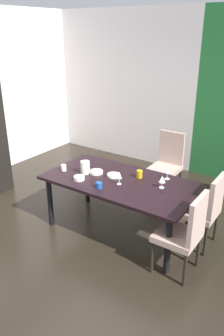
{
  "coord_description": "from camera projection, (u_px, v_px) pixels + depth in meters",
  "views": [
    {
      "loc": [
        2.29,
        -2.73,
        2.49
      ],
      "look_at": [
        0.11,
        0.47,
        0.85
      ],
      "focal_mm": 35.0,
      "sensor_mm": 36.0,
      "label": 1
    }
  ],
  "objects": [
    {
      "name": "cup_near_shelf",
      "position": [
        99.0,
        185.0,
        3.89
      ],
      "size": [
        0.08,
        0.08,
        0.07
      ],
      "primitive_type": "cylinder",
      "color": "#19479B",
      "rests_on": "dining_table"
    },
    {
      "name": "cup_center",
      "position": [
        139.0,
        174.0,
        4.16
      ],
      "size": [
        0.08,
        0.08,
        0.1
      ],
      "primitive_type": "cylinder",
      "color": "#BA9313",
      "rests_on": "dining_table"
    },
    {
      "name": "chair_right_near",
      "position": [
        185.0,
        231.0,
        3.44
      ],
      "size": [
        0.44,
        0.44,
        0.97
      ],
      "rotation": [
        0.0,
        0.0,
        1.57
      ],
      "color": "tan",
      "rests_on": "ground_plane"
    },
    {
      "name": "wine_glass_front",
      "position": [
        119.0,
        175.0,
        3.96
      ],
      "size": [
        0.06,
        0.06,
        0.17
      ],
      "color": "silver",
      "rests_on": "dining_table"
    },
    {
      "name": "dining_table",
      "position": [
        121.0,
        186.0,
        4.14
      ],
      "size": [
        1.94,
        1.01,
        0.74
      ],
      "color": "black",
      "rests_on": "ground_plane"
    },
    {
      "name": "pitcher_south",
      "position": [
        85.0,
        167.0,
        4.27
      ],
      "size": [
        0.13,
        0.12,
        0.17
      ],
      "color": "silver",
      "rests_on": "dining_table"
    },
    {
      "name": "ground_plane",
      "position": [
        85.0,
        239.0,
        4.23
      ],
      "size": [
        5.7,
        5.85,
        0.02
      ],
      "primitive_type": "cube",
      "color": "black"
    },
    {
      "name": "serving_bowl_west",
      "position": [
        113.0,
        175.0,
        4.2
      ],
      "size": [
        0.16,
        0.16,
        0.04
      ],
      "primitive_type": "cylinder",
      "color": "white",
      "rests_on": "dining_table"
    },
    {
      "name": "cup_right",
      "position": [
        64.0,
        168.0,
        4.37
      ],
      "size": [
        0.07,
        0.07,
        0.09
      ],
      "primitive_type": "cylinder",
      "color": "white",
      "rests_on": "dining_table"
    },
    {
      "name": "wine_glass_corner",
      "position": [
        162.0,
        179.0,
        3.87
      ],
      "size": [
        0.08,
        0.08,
        0.16
      ],
      "color": "silver",
      "rests_on": "dining_table"
    },
    {
      "name": "serving_bowl_north",
      "position": [
        79.0,
        178.0,
        4.11
      ],
      "size": [
        0.14,
        0.14,
        0.05
      ],
      "primitive_type": "cylinder",
      "color": "silver",
      "rests_on": "dining_table"
    },
    {
      "name": "serving_bowl_east",
      "position": [
        96.0,
        172.0,
        4.3
      ],
      "size": [
        0.17,
        0.17,
        0.04
      ],
      "primitive_type": "cylinder",
      "color": "white",
      "rests_on": "dining_table"
    },
    {
      "name": "wine_glass_near_window",
      "position": [
        168.0,
        171.0,
        4.1
      ],
      "size": [
        0.07,
        0.07,
        0.16
      ],
      "color": "silver",
      "rests_on": "dining_table"
    },
    {
      "name": "chair_head_far",
      "position": [
        168.0,
        161.0,
        5.23
      ],
      "size": [
        0.44,
        0.45,
        1.01
      ],
      "rotation": [
        0.0,
        0.0,
        3.14
      ],
      "color": "tan",
      "rests_on": "ground_plane"
    },
    {
      "name": "back_panel_interior",
      "position": [
        122.0,
        87.0,
        6.53
      ],
      "size": [
        3.12,
        0.1,
        2.88
      ],
      "primitive_type": "cube",
      "color": "silver",
      "rests_on": "ground_plane"
    },
    {
      "name": "chair_right_far",
      "position": [
        205.0,
        208.0,
        3.91
      ],
      "size": [
        0.44,
        0.44,
        0.95
      ],
      "rotation": [
        0.0,
        0.0,
        1.57
      ],
      "color": "tan",
      "rests_on": "ground_plane"
    }
  ]
}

